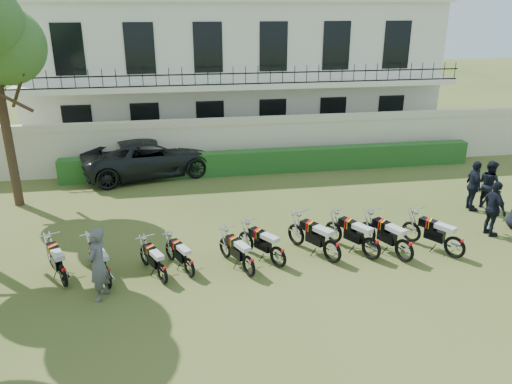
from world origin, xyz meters
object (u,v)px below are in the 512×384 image
at_px(motorcycle_9, 455,242).
at_px(officer_5, 474,186).
at_px(motorcycle_5, 278,252).
at_px(suv, 151,157).
at_px(motorcycle_4, 249,261).
at_px(officer_2, 494,209).
at_px(motorcycle_8, 405,245).
at_px(motorcycle_7, 372,243).
at_px(officer_4, 489,184).
at_px(motorcycle_1, 106,272).
at_px(motorcycle_0, 63,271).
at_px(motorcycle_3, 189,263).
at_px(motorcycle_2, 162,269).
at_px(motorcycle_6, 332,246).
at_px(inspector, 98,264).

bearing_deg(motorcycle_9, officer_5, 19.79).
distance_m(motorcycle_5, suv, 9.61).
relative_size(motorcycle_4, officer_2, 0.97).
height_order(motorcycle_8, suv, suv).
height_order(motorcycle_5, officer_5, officer_5).
bearing_deg(motorcycle_7, officer_2, -18.00).
bearing_deg(officer_4, motorcycle_1, 95.62).
bearing_deg(motorcycle_1, suv, 62.43).
relative_size(motorcycle_0, suv, 0.31).
bearing_deg(motorcycle_3, motorcycle_1, 160.71).
relative_size(suv, officer_4, 3.23).
distance_m(motorcycle_3, motorcycle_5, 2.47).
bearing_deg(motorcycle_2, motorcycle_6, -20.56).
bearing_deg(motorcycle_3, officer_2, -19.08).
relative_size(motorcycle_0, motorcycle_2, 1.10).
distance_m(suv, inspector, 9.68).
distance_m(motorcycle_4, suv, 9.65).
height_order(motorcycle_1, inspector, inspector).
height_order(motorcycle_0, motorcycle_3, motorcycle_0).
xyz_separation_m(motorcycle_1, motorcycle_8, (8.20, 0.06, 0.03)).
xyz_separation_m(motorcycle_7, inspector, (-7.43, -0.76, 0.43)).
bearing_deg(officer_2, officer_5, -18.77).
xyz_separation_m(motorcycle_0, officer_5, (13.41, 3.02, 0.43)).
bearing_deg(motorcycle_7, motorcycle_5, 149.86).
relative_size(motorcycle_0, officer_5, 0.98).
bearing_deg(motorcycle_7, motorcycle_8, -48.27).
distance_m(motorcycle_0, officer_2, 12.88).
height_order(motorcycle_6, officer_2, officer_2).
bearing_deg(motorcycle_2, motorcycle_8, -24.30).
height_order(motorcycle_2, motorcycle_3, motorcycle_2).
xyz_separation_m(motorcycle_9, inspector, (-9.84, -0.44, 0.44)).
height_order(motorcycle_3, motorcycle_5, motorcycle_5).
xyz_separation_m(suv, officer_2, (10.80, -7.93, 0.11)).
bearing_deg(officer_2, motorcycle_8, 106.37).
bearing_deg(motorcycle_9, motorcycle_5, 144.06).
bearing_deg(motorcycle_4, motorcycle_9, -23.13).
height_order(motorcycle_1, motorcycle_4, motorcycle_1).
xyz_separation_m(motorcycle_4, suv, (-2.80, 9.22, 0.32)).
distance_m(suv, officer_4, 13.38).
xyz_separation_m(motorcycle_8, motorcycle_9, (1.53, -0.03, -0.01)).
bearing_deg(officer_5, inspector, 117.18).
bearing_deg(motorcycle_7, motorcycle_1, 152.58).
distance_m(motorcycle_3, officer_4, 11.30).
distance_m(motorcycle_7, motorcycle_9, 2.43).
bearing_deg(motorcycle_8, officer_4, 11.40).
xyz_separation_m(motorcycle_1, motorcycle_7, (7.32, 0.34, 0.03)).
distance_m(motorcycle_3, motorcycle_8, 6.07).
relative_size(motorcycle_3, motorcycle_7, 0.84).
height_order(motorcycle_1, motorcycle_2, motorcycle_1).
bearing_deg(officer_4, officer_5, 91.01).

